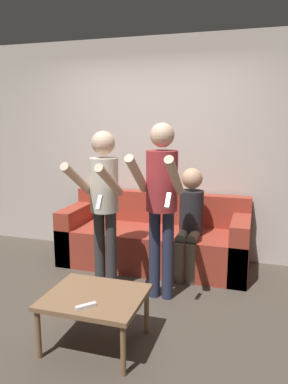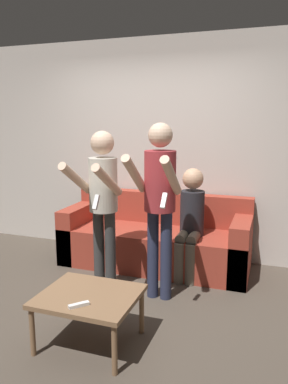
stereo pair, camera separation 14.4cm
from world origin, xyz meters
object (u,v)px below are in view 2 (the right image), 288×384
Objects in this scene: person_seated at (191,218)px; person_standing_left at (102,195)px; coffee_table at (89,299)px; remote_on_table at (79,305)px; person_standing_right at (159,193)px; couch at (156,241)px.

person_standing_left is at bearing -138.89° from person_seated.
person_standing_left reaches higher than coffee_table.
remote_on_table reaches higher than coffee_table.
person_standing_right reaches higher than person_standing_left.
person_seated is at bearing -20.78° from couch.
couch is at bearing 159.22° from person_seated.
person_standing_right is 2.30× the size of coffee_table.
couch is 2.98× the size of coffee_table.
person_standing_left is 1.27m from remote_on_table.
person_standing_left is 1.04m from person_seated.
couch is 1.72m from coffee_table.
person_standing_left is 0.58m from person_standing_right.
couch is at bearing 90.34° from coffee_table.
couch is 1.36× the size of person_standing_left.
person_standing_right is at bearing 0.39° from person_standing_left.
person_seated is at bearing 73.97° from coffee_table.
coffee_table is (0.01, -1.72, 0.08)m from couch.
person_standing_left is at bearing 108.55° from coffee_table.
coffee_table is at bearing -107.32° from person_standing_right.
person_standing_left is at bearing -179.61° from person_standing_right.
couch is 1.12m from person_standing_left.
coffee_table is 0.21m from remote_on_table.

